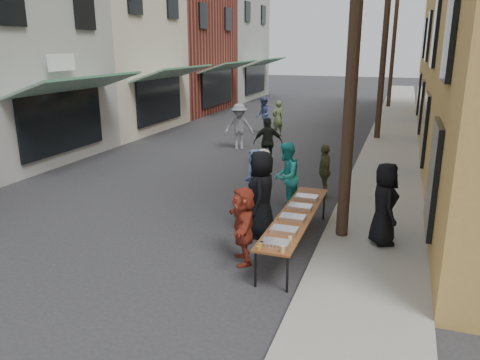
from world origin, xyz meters
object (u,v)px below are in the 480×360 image
Objects in this scene: catering_tray_sausage at (275,243)px; server at (384,204)px; utility_pole_near at (355,27)px; guest_front_c at (286,177)px; guest_front_a at (261,194)px; serving_table at (296,216)px; utility_pole_mid at (385,37)px; utility_pole_far at (394,40)px.

server is at bearing 52.91° from catering_tray_sausage.
utility_pole_near is 5.12× the size of server.
guest_front_a is at bearing -1.14° from guest_front_c.
server is (1.73, 0.63, 0.27)m from serving_table.
utility_pole_near is 5.00× the size of guest_front_c.
utility_pole_near is at bearing -90.00° from utility_pole_mid.
utility_pole_near is 3.97m from serving_table.
utility_pole_near is 4.55m from catering_tray_sausage.
utility_pole_far reaches higher than guest_front_a.
guest_front_a is 1.90m from guest_front_c.
utility_pole_far is 24.75m from guest_front_a.
guest_front_c is (-0.78, 3.93, 0.11)m from catering_tray_sausage.
server reaches higher than catering_tray_sausage.
guest_front_a is at bearing 113.31° from catering_tray_sausage.
utility_pole_far is at bearing 88.11° from catering_tray_sausage.
guest_front_a is 1.12× the size of server.
utility_pole_far is 18.00× the size of catering_tray_sausage.
utility_pole_near is 18.00× the size of catering_tray_sausage.
utility_pole_far is at bearing -17.70° from server.
serving_table is at bearing 90.00° from catering_tray_sausage.
utility_pole_near is at bearing -90.00° from utility_pole_far.
utility_pole_far is at bearing 177.47° from guest_front_c.
utility_pole_mid is 11.27m from guest_front_c.
serving_table is 1.00m from guest_front_a.
utility_pole_near reaches higher than guest_front_a.
utility_pole_far reaches higher than server.
guest_front_a is at bearing 156.20° from serving_table.
utility_pole_mid is 12.72m from server.
utility_pole_far is 26.75m from catering_tray_sausage.
serving_table is at bearing 54.53° from guest_front_a.
guest_front_c is (-1.66, -10.55, -3.60)m from utility_pole_mid.
utility_pole_far is 5.00× the size of guest_front_c.
catering_tray_sausage is (-0.87, -26.48, -3.71)m from utility_pole_far.
guest_front_a is at bearing -98.01° from utility_pole_mid.
server is (2.60, 0.25, -0.01)m from guest_front_a.
server is at bearing -12.79° from utility_pole_near.
guest_front_c reaches higher than serving_table.
utility_pole_far is at bearing 87.99° from serving_table.
catering_tray_sausage is (-0.87, -2.48, -3.71)m from utility_pole_near.
utility_pole_mid reaches higher than guest_front_a.
utility_pole_mid is at bearing 90.00° from utility_pole_near.
serving_table is at bearing -93.89° from utility_pole_mid.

